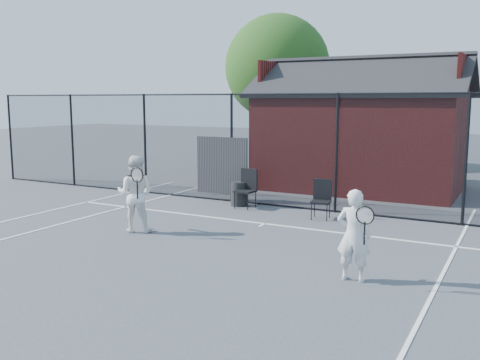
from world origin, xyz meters
The scene contains 10 objects.
ground centered at (0.00, 0.00, 0.00)m, with size 80.00×80.00×0.00m, color #43474D.
court_lines centered at (0.00, -1.32, 0.01)m, with size 11.02×18.00×0.01m.
fence centered at (-0.30, 5.00, 1.45)m, with size 22.04×3.00×3.00m.
clubhouse centered at (0.50, 9.00, 1.61)m, with size 6.50×4.36×4.19m.
tree_left centered at (-4.50, 13.50, 4.19)m, with size 4.48×4.48×6.44m.
player_front centered at (2.89, 0.17, 0.74)m, with size 0.67×0.50×1.47m.
player_back centered at (-2.17, 1.06, 0.83)m, with size 0.98×0.88×1.65m.
chair_left centered at (-1.25, 4.38, 0.50)m, with size 0.48×0.50×1.00m, color black.
chair_right centered at (0.94, 4.10, 0.46)m, with size 0.44×0.46×0.92m, color black.
waste_bin centered at (-1.55, 4.60, 0.33)m, with size 0.45×0.45×0.65m, color #242424.
Camera 1 is at (5.18, -7.82, 2.83)m, focal length 40.00 mm.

